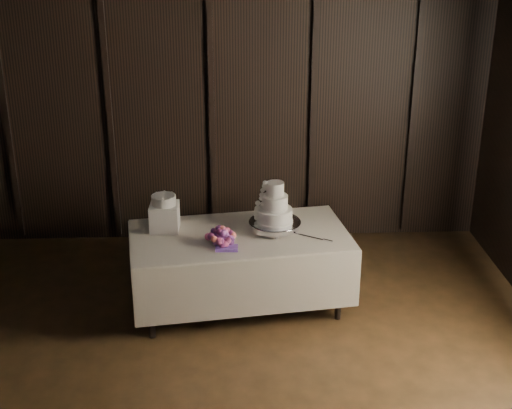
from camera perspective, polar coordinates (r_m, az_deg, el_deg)
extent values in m
cube|color=black|center=(4.06, -4.95, 15.73)|extent=(6.04, 7.04, 0.04)
cube|color=black|center=(7.81, -3.56, 7.61)|extent=(6.04, 0.04, 3.04)
cube|color=silver|center=(6.51, -1.32, -2.42)|extent=(2.11, 1.30, 0.01)
cube|color=white|center=(6.69, -1.29, -5.54)|extent=(1.94, 1.16, 0.71)
cylinder|color=silver|center=(6.56, 1.51, -1.72)|extent=(0.58, 0.58, 0.09)
cylinder|color=white|center=(6.52, 1.52, -0.85)|extent=(0.32, 0.32, 0.13)
cylinder|color=white|center=(6.47, 1.53, 0.19)|extent=(0.23, 0.23, 0.13)
cylinder|color=white|center=(6.42, 1.54, 1.25)|extent=(0.16, 0.16, 0.13)
cube|color=white|center=(6.60, -7.32, -1.01)|extent=(0.27, 0.27, 0.25)
cylinder|color=white|center=(6.54, -7.39, 0.36)|extent=(0.29, 0.29, 0.09)
cube|color=silver|center=(6.46, 4.28, -2.59)|extent=(0.33, 0.22, 0.01)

